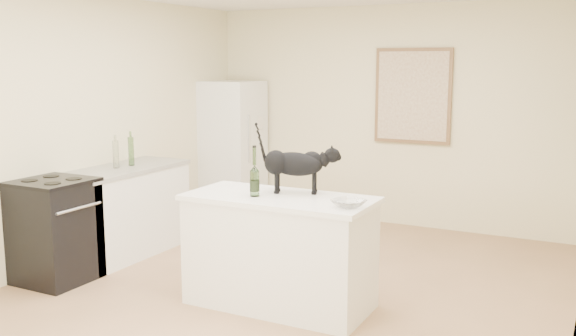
% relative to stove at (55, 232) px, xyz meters
% --- Properties ---
extents(floor, '(5.50, 5.50, 0.00)m').
position_rel_stove_xyz_m(floor, '(1.95, 0.60, -0.45)').
color(floor, tan).
rests_on(floor, ground).
extents(wall_back, '(4.50, 0.00, 4.50)m').
position_rel_stove_xyz_m(wall_back, '(1.95, 3.35, 0.85)').
color(wall_back, beige).
rests_on(wall_back, ground).
extents(wall_left, '(0.00, 5.50, 5.50)m').
position_rel_stove_xyz_m(wall_left, '(-0.30, 0.60, 0.85)').
color(wall_left, beige).
rests_on(wall_left, ground).
extents(island_base, '(1.44, 0.67, 0.86)m').
position_rel_stove_xyz_m(island_base, '(2.05, 0.40, -0.02)').
color(island_base, white).
rests_on(island_base, floor).
extents(island_top, '(1.50, 0.70, 0.04)m').
position_rel_stove_xyz_m(island_top, '(2.05, 0.40, 0.43)').
color(island_top, white).
rests_on(island_top, island_base).
extents(left_cabinets, '(0.60, 1.40, 0.86)m').
position_rel_stove_xyz_m(left_cabinets, '(0.00, 0.90, -0.02)').
color(left_cabinets, white).
rests_on(left_cabinets, floor).
extents(left_countertop, '(0.62, 1.44, 0.04)m').
position_rel_stove_xyz_m(left_countertop, '(0.00, 0.90, 0.43)').
color(left_countertop, gray).
rests_on(left_countertop, left_cabinets).
extents(stove, '(0.60, 0.60, 0.90)m').
position_rel_stove_xyz_m(stove, '(0.00, 0.00, 0.00)').
color(stove, black).
rests_on(stove, floor).
extents(fridge, '(0.68, 0.68, 1.70)m').
position_rel_stove_xyz_m(fridge, '(0.00, 2.95, 0.40)').
color(fridge, white).
rests_on(fridge, floor).
extents(artwork_frame, '(0.90, 0.03, 1.10)m').
position_rel_stove_xyz_m(artwork_frame, '(2.25, 3.32, 1.10)').
color(artwork_frame, brown).
rests_on(artwork_frame, wall_back).
extents(artwork_canvas, '(0.82, 0.00, 1.02)m').
position_rel_stove_xyz_m(artwork_canvas, '(2.25, 3.30, 1.10)').
color(artwork_canvas, beige).
rests_on(artwork_canvas, wall_back).
extents(black_cat, '(0.62, 0.39, 0.42)m').
position_rel_stove_xyz_m(black_cat, '(2.10, 0.56, 0.66)').
color(black_cat, black).
rests_on(black_cat, island_top).
extents(wine_bottle, '(0.08, 0.08, 0.35)m').
position_rel_stove_xyz_m(wine_bottle, '(1.88, 0.31, 0.63)').
color(wine_bottle, '#2E5923').
rests_on(wine_bottle, island_top).
extents(glass_bowl, '(0.30, 0.30, 0.06)m').
position_rel_stove_xyz_m(glass_bowl, '(2.68, 0.28, 0.48)').
color(glass_bowl, silver).
rests_on(glass_bowl, island_top).
extents(fridge_paper, '(0.05, 0.12, 0.17)m').
position_rel_stove_xyz_m(fridge_paper, '(0.34, 3.04, 0.73)').
color(fridge_paper, beige).
rests_on(fridge_paper, fridge).
extents(counter_bottle_cluster, '(0.09, 0.25, 0.29)m').
position_rel_stove_xyz_m(counter_bottle_cluster, '(-0.00, 0.93, 0.59)').
color(counter_bottle_cluster, '#A2AFA2').
rests_on(counter_bottle_cluster, left_countertop).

